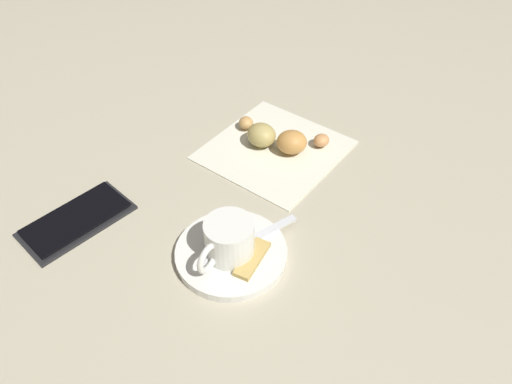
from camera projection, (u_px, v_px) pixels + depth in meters
The scene contains 8 objects.
ground_plane at pixel (259, 203), 0.65m from camera, with size 1.80×1.80×0.00m, color #B2AA8F.
saucer at pixel (233, 254), 0.58m from camera, with size 0.13×0.13×0.01m, color silver.
espresso_cup at pixel (225, 238), 0.56m from camera, with size 0.08×0.06×0.05m.
teaspoon at pixel (234, 248), 0.58m from camera, with size 0.12×0.09×0.01m.
sugar_packet at pixel (252, 259), 0.57m from camera, with size 0.06×0.02×0.01m, color tan.
napkin at pixel (274, 149), 0.73m from camera, with size 0.18×0.18×0.00m, color silver.
croissant at pixel (277, 137), 0.72m from camera, with size 0.07×0.15×0.03m.
cell_phone at pixel (77, 220), 0.62m from camera, with size 0.15×0.12×0.01m.
Camera 1 is at (0.44, 0.16, 0.46)m, focal length 35.49 mm.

